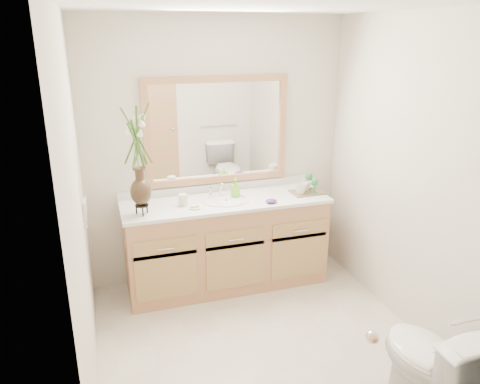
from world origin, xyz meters
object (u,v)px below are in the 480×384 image
object	(u,v)px
toilet	(431,367)
flower_vase	(138,148)
tumbler	(183,200)
soap_bottle	(235,188)
tray	(307,192)

from	to	relation	value
toilet	flower_vase	world-z (taller)	flower_vase
toilet	tumbler	bearing A→B (deg)	-60.48
tumbler	soap_bottle	world-z (taller)	soap_bottle
tumbler	soap_bottle	size ratio (longest dim) A/B	0.67
toilet	soap_bottle	xyz separation A→B (m)	(-0.59, 2.01, 0.54)
tumbler	toilet	bearing A→B (deg)	-60.48
flower_vase	tray	bearing A→B (deg)	3.02
toilet	tray	xyz separation A→B (m)	(0.08, 1.90, 0.47)
soap_bottle	tray	bearing A→B (deg)	3.64
tray	tumbler	bearing A→B (deg)	177.36
soap_bottle	tray	world-z (taller)	soap_bottle
toilet	tumbler	size ratio (longest dim) A/B	7.46
toilet	soap_bottle	bearing A→B (deg)	-73.71
tumbler	tray	size ratio (longest dim) A/B	0.34
toilet	tray	world-z (taller)	tray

